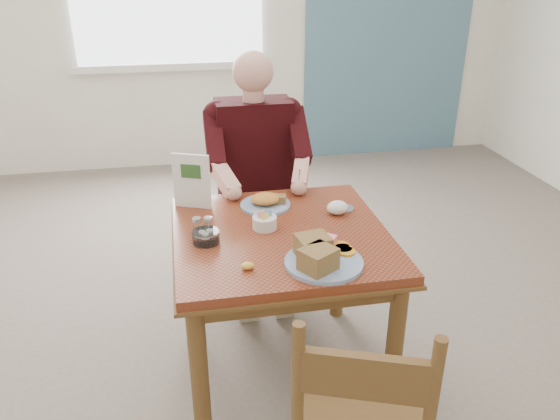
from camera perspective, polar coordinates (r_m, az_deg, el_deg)
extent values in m
plane|color=#645851|center=(2.75, 0.09, -16.31)|extent=(6.00, 6.00, 0.00)
plane|color=white|center=(5.06, -6.77, 20.20)|extent=(5.50, 0.00, 5.50)
cube|color=slate|center=(5.40, 11.56, 20.20)|extent=(1.60, 0.02, 2.80)
ellipsoid|color=yellow|center=(2.05, -3.41, -5.84)|extent=(0.06, 0.05, 0.03)
ellipsoid|color=white|center=(2.48, 6.02, 0.26)|extent=(0.11, 0.09, 0.06)
cylinder|color=silver|center=(2.54, 6.75, 0.15)|extent=(0.10, 0.10, 0.01)
cube|color=white|center=(5.06, -11.11, 14.44)|extent=(1.72, 0.04, 0.06)
cube|color=brown|center=(2.33, 0.11, -2.73)|extent=(0.90, 0.90, 0.04)
cube|color=brown|center=(2.34, 0.11, -3.32)|extent=(0.92, 0.92, 0.01)
cylinder|color=brown|center=(2.19, -8.38, -17.08)|extent=(0.07, 0.07, 0.71)
cylinder|color=brown|center=(2.33, 11.79, -14.48)|extent=(0.07, 0.07, 0.71)
cylinder|color=brown|center=(2.82, -9.28, -6.49)|extent=(0.07, 0.07, 0.71)
cylinder|color=brown|center=(2.93, 6.18, -5.03)|extent=(0.07, 0.07, 0.71)
cube|color=brown|center=(2.04, 2.21, -9.51)|extent=(0.80, 0.03, 0.08)
cube|color=brown|center=(2.71, -1.46, -0.25)|extent=(0.80, 0.03, 0.08)
cube|color=brown|center=(2.33, -9.39, -5.06)|extent=(0.03, 0.80, 0.08)
cube|color=brown|center=(2.46, 9.08, -3.34)|extent=(0.03, 0.80, 0.08)
cylinder|color=brown|center=(3.05, -5.29, -6.49)|extent=(0.04, 0.04, 0.45)
cylinder|color=brown|center=(3.10, 1.38, -5.86)|extent=(0.04, 0.04, 0.45)
cylinder|color=brown|center=(3.36, -5.94, -3.32)|extent=(0.04, 0.04, 0.45)
cylinder|color=brown|center=(3.40, 0.11, -2.80)|extent=(0.04, 0.04, 0.45)
cube|color=brown|center=(3.11, -2.52, -0.71)|extent=(0.42, 0.42, 0.03)
cylinder|color=brown|center=(3.16, -6.32, 4.26)|extent=(0.04, 0.04, 0.50)
cylinder|color=brown|center=(3.21, 0.11, 4.72)|extent=(0.04, 0.04, 0.50)
cube|color=brown|center=(3.15, -3.12, 6.20)|extent=(0.38, 0.03, 0.14)
cube|color=brown|center=(1.90, 8.33, -20.77)|extent=(0.54, 0.54, 0.03)
cylinder|color=brown|center=(1.61, 1.85, -18.93)|extent=(0.05, 0.05, 0.50)
cylinder|color=brown|center=(1.62, 15.40, -19.80)|extent=(0.05, 0.05, 0.50)
cube|color=brown|center=(1.53, 8.87, -16.83)|extent=(0.37, 0.16, 0.14)
cube|color=tan|center=(2.96, -4.11, -0.55)|extent=(0.13, 0.38, 0.12)
cube|color=tan|center=(2.99, -0.30, -0.24)|extent=(0.13, 0.38, 0.12)
cube|color=tan|center=(2.95, -3.50, -7.31)|extent=(0.10, 0.10, 0.48)
cube|color=tan|center=(2.97, 0.35, -6.93)|extent=(0.10, 0.10, 0.48)
cube|color=black|center=(2.99, -2.74, 6.01)|extent=(0.40, 0.22, 0.58)
sphere|color=black|center=(2.91, -6.58, 9.85)|extent=(0.15, 0.15, 0.15)
sphere|color=black|center=(2.96, 0.87, 10.27)|extent=(0.15, 0.15, 0.15)
cylinder|color=tan|center=(2.89, -2.81, 11.71)|extent=(0.11, 0.11, 0.08)
sphere|color=tan|center=(2.86, -2.86, 14.24)|extent=(0.21, 0.21, 0.21)
cube|color=black|center=(2.83, -6.90, 7.25)|extent=(0.09, 0.29, 0.27)
cube|color=black|center=(2.89, 1.91, 7.80)|extent=(0.09, 0.29, 0.27)
sphere|color=black|center=(2.75, -6.60, 4.55)|extent=(0.09, 0.09, 0.09)
sphere|color=black|center=(2.81, 2.39, 5.17)|extent=(0.09, 0.09, 0.09)
cube|color=tan|center=(2.68, -5.76, 3.24)|extent=(0.14, 0.23, 0.14)
cube|color=tan|center=(2.74, 2.19, 3.81)|extent=(0.14, 0.23, 0.14)
sphere|color=tan|center=(2.61, -4.88, 1.86)|extent=(0.08, 0.08, 0.08)
sphere|color=tan|center=(2.66, 1.98, 2.38)|extent=(0.08, 0.08, 0.08)
cylinder|color=silver|center=(2.64, 2.00, 3.37)|extent=(0.01, 0.05, 0.12)
cylinder|color=white|center=(2.09, 4.61, -5.51)|extent=(0.40, 0.40, 0.02)
cube|color=#AA8F4B|center=(2.01, 4.01, -5.14)|extent=(0.16, 0.15, 0.08)
cube|color=#AA8F4B|center=(2.09, 3.46, -3.78)|extent=(0.14, 0.13, 0.08)
cylinder|color=orange|center=(2.14, 6.95, -4.33)|extent=(0.09, 0.09, 0.01)
cylinder|color=orange|center=(2.16, 6.63, -4.03)|extent=(0.10, 0.10, 0.01)
cylinder|color=orange|center=(2.18, 6.32, -3.73)|extent=(0.10, 0.10, 0.01)
cube|color=pink|center=(2.20, 5.03, -3.11)|extent=(0.08, 0.08, 0.03)
cylinder|color=white|center=(2.55, -1.54, 0.54)|extent=(0.28, 0.28, 0.01)
ellipsoid|color=orange|center=(2.54, -1.55, 1.19)|extent=(0.16, 0.14, 0.05)
cube|color=#AA8F4B|center=(2.56, -0.36, 1.17)|extent=(0.10, 0.07, 0.03)
cylinder|color=white|center=(2.34, -1.62, -1.32)|extent=(0.11, 0.11, 0.05)
cube|color=pink|center=(2.32, -1.89, -0.50)|extent=(0.04, 0.02, 0.03)
cube|color=#6699D8|center=(2.34, -1.28, -0.32)|extent=(0.04, 0.02, 0.03)
cube|color=#EAD159|center=(2.31, -1.55, -0.64)|extent=(0.04, 0.03, 0.03)
cube|color=white|center=(2.34, -2.10, -0.34)|extent=(0.04, 0.02, 0.03)
cylinder|color=white|center=(2.31, -8.64, -1.88)|extent=(0.04, 0.04, 0.07)
cylinder|color=silver|center=(2.29, -8.71, -0.98)|extent=(0.04, 0.04, 0.01)
cylinder|color=white|center=(2.30, -7.46, -1.82)|extent=(0.04, 0.04, 0.07)
cylinder|color=silver|center=(2.29, -7.52, -0.92)|extent=(0.04, 0.04, 0.01)
cylinder|color=white|center=(2.25, -7.76, -2.80)|extent=(0.12, 0.12, 0.05)
cylinder|color=white|center=(2.24, -8.13, -2.44)|extent=(0.03, 0.03, 0.02)
cylinder|color=white|center=(2.25, -7.34, -2.29)|extent=(0.03, 0.03, 0.02)
cylinder|color=white|center=(2.22, -7.80, -2.63)|extent=(0.03, 0.03, 0.02)
cube|color=white|center=(2.53, -9.23, 2.99)|extent=(0.17, 0.08, 0.26)
cube|color=#2D5926|center=(2.50, -9.32, 4.00)|extent=(0.09, 0.04, 0.06)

